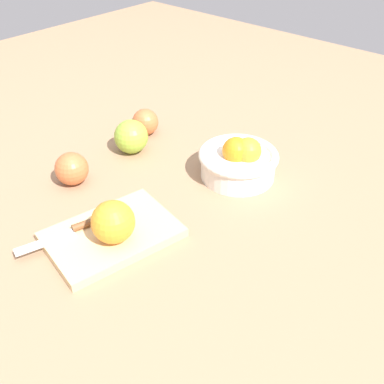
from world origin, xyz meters
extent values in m
plane|color=#997556|center=(0.00, 0.00, 0.00)|extent=(2.40, 2.40, 0.00)
cylinder|color=white|center=(-0.20, 0.10, 0.03)|extent=(0.17, 0.17, 0.05)
torus|color=white|center=(-0.20, 0.10, 0.05)|extent=(0.18, 0.18, 0.02)
sphere|color=orange|center=(-0.19, 0.09, 0.07)|extent=(0.06, 0.06, 0.06)
sphere|color=orange|center=(-0.21, 0.11, 0.07)|extent=(0.06, 0.06, 0.06)
cube|color=#DBB77F|center=(0.13, 0.05, 0.01)|extent=(0.27, 0.21, 0.02)
sphere|color=orange|center=(0.14, 0.07, 0.06)|extent=(0.08, 0.08, 0.08)
cube|color=silver|center=(0.23, -0.02, 0.02)|extent=(0.11, 0.05, 0.00)
cylinder|color=brown|center=(0.16, 0.00, 0.02)|extent=(0.05, 0.03, 0.01)
sphere|color=#8EB738|center=(-0.11, -0.16, 0.04)|extent=(0.08, 0.08, 0.08)
sphere|color=#CC6638|center=(0.06, -0.16, 0.04)|extent=(0.07, 0.07, 0.07)
sphere|color=#CC6638|center=(-0.20, -0.20, 0.03)|extent=(0.07, 0.07, 0.07)
camera|label=1|loc=(0.51, 0.59, 0.58)|focal=42.46mm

